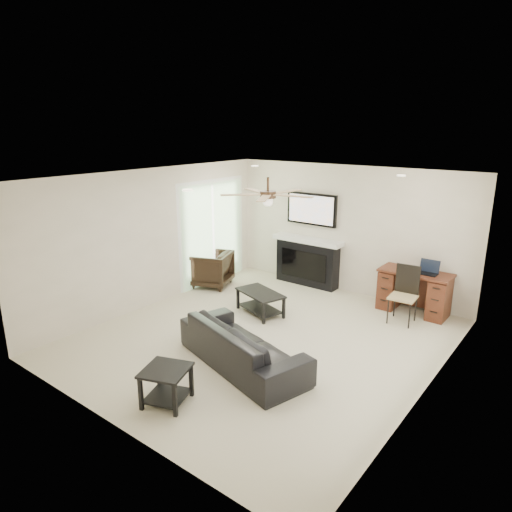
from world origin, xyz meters
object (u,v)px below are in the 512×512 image
at_px(sofa, 242,345).
at_px(coffee_table, 260,303).
at_px(fireplace_unit, 307,240).
at_px(armchair, 211,269).
at_px(desk, 414,292).

distance_m(sofa, coffee_table, 1.84).
bearing_deg(sofa, fireplace_unit, -56.70).
bearing_deg(coffee_table, sofa, -42.06).
distance_m(armchair, coffee_table, 1.79).
distance_m(armchair, desk, 3.99).
bearing_deg(armchair, fireplace_unit, 108.27).
distance_m(coffee_table, desk, 2.73).
height_order(armchair, fireplace_unit, fireplace_unit).
bearing_deg(sofa, coffee_table, -44.63).
bearing_deg(armchair, coffee_table, 50.60).
xyz_separation_m(armchair, fireplace_unit, (1.53, 1.28, 0.59)).
bearing_deg(desk, sofa, -110.34).
height_order(coffee_table, fireplace_unit, fireplace_unit).
relative_size(coffee_table, fireplace_unit, 0.47).
bearing_deg(sofa, desk, -94.33).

